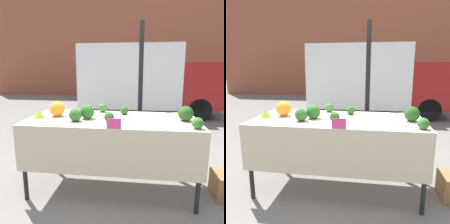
# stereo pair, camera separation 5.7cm
# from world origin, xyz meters

# --- Properties ---
(ground_plane) EXTENTS (40.00, 40.00, 0.00)m
(ground_plane) POSITION_xyz_m (0.00, 0.00, 0.00)
(ground_plane) COLOR slate
(building_facade) EXTENTS (16.00, 0.60, 5.72)m
(building_facade) POSITION_xyz_m (0.00, 9.42, 2.86)
(building_facade) COLOR brown
(building_facade) RESTS_ON ground_plane
(tent_pole) EXTENTS (0.07, 0.07, 2.20)m
(tent_pole) POSITION_xyz_m (0.33, 0.82, 1.10)
(tent_pole) COLOR black
(tent_pole) RESTS_ON ground_plane
(parked_truck) EXTENTS (4.37, 1.96, 2.20)m
(parked_truck) POSITION_xyz_m (0.47, 4.71, 1.17)
(parked_truck) COLOR white
(parked_truck) RESTS_ON ground_plane
(market_table) EXTENTS (2.04, 0.93, 0.92)m
(market_table) POSITION_xyz_m (0.00, -0.07, 0.81)
(market_table) COLOR beige
(market_table) RESTS_ON ground_plane
(orange_cauliflower) EXTENTS (0.19, 0.19, 0.19)m
(orange_cauliflower) POSITION_xyz_m (-0.71, 0.03, 1.01)
(orange_cauliflower) COLOR orange
(orange_cauliflower) RESTS_ON market_table
(romanesco_head) EXTENTS (0.14, 0.14, 0.12)m
(romanesco_head) POSITION_xyz_m (-0.89, -0.10, 0.97)
(romanesco_head) COLOR #93B238
(romanesco_head) RESTS_ON market_table
(broccoli_head_0) EXTENTS (0.17, 0.17, 0.17)m
(broccoli_head_0) POSITION_xyz_m (-0.29, -0.06, 1.00)
(broccoli_head_0) COLOR #2D6628
(broccoli_head_0) RESTS_ON market_table
(broccoli_head_1) EXTENTS (0.11, 0.11, 0.11)m
(broccoli_head_1) POSITION_xyz_m (0.13, 0.24, 0.97)
(broccoli_head_1) COLOR #285B23
(broccoli_head_1) RESTS_ON market_table
(broccoli_head_2) EXTENTS (0.15, 0.15, 0.15)m
(broccoli_head_2) POSITION_xyz_m (-0.40, -0.20, 0.99)
(broccoli_head_2) COLOR #2D6628
(broccoli_head_2) RESTS_ON market_table
(broccoli_head_3) EXTENTS (0.12, 0.12, 0.12)m
(broccoli_head_3) POSITION_xyz_m (0.92, -0.34, 0.98)
(broccoli_head_3) COLOR #336B2D
(broccoli_head_3) RESTS_ON market_table
(broccoli_head_4) EXTENTS (0.17, 0.17, 0.17)m
(broccoli_head_4) POSITION_xyz_m (0.86, -0.02, 1.00)
(broccoli_head_4) COLOR #23511E
(broccoli_head_4) RESTS_ON market_table
(broccoli_head_5) EXTENTS (0.12, 0.12, 0.12)m
(broccoli_head_5) POSITION_xyz_m (-0.18, 0.37, 0.98)
(broccoli_head_5) COLOR #387533
(broccoli_head_5) RESTS_ON market_table
(broccoli_head_6) EXTENTS (0.12, 0.12, 0.12)m
(broccoli_head_6) POSITION_xyz_m (-0.01, -0.18, 0.97)
(broccoli_head_6) COLOR #285B23
(broccoli_head_6) RESTS_ON market_table
(price_sign) EXTENTS (0.15, 0.01, 0.11)m
(price_sign) POSITION_xyz_m (0.08, -0.45, 0.97)
(price_sign) COLOR #E53D84
(price_sign) RESTS_ON market_table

